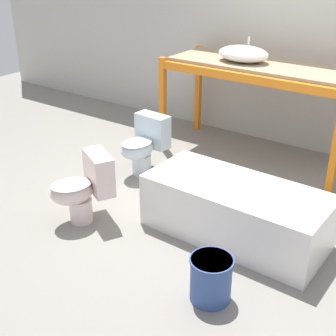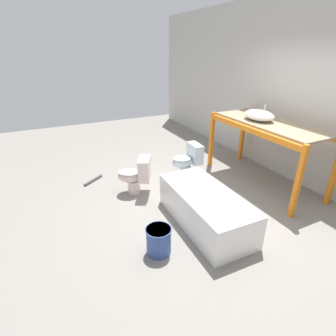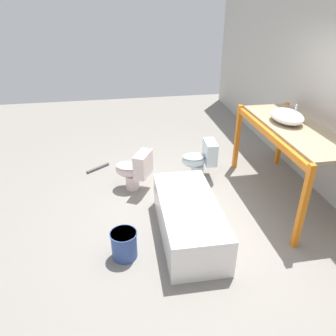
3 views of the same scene
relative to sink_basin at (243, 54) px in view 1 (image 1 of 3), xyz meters
name	(u,v)px [view 1 (image 1 of 3)]	position (x,y,z in m)	size (l,w,h in m)	color
ground_plane	(225,204)	(0.48, -1.15, -1.23)	(12.00, 12.00, 0.00)	gray
warehouse_wall_rear	(312,16)	(0.48, 0.70, 0.37)	(10.80, 0.08, 3.20)	beige
shelving_rack	(260,77)	(0.19, 0.07, -0.25)	(2.20, 0.89, 1.14)	orange
sink_basin	(243,54)	(0.00, 0.00, 0.00)	(0.59, 0.42, 0.26)	white
bathtub_main	(236,207)	(0.82, -1.59, -0.95)	(1.60, 0.74, 0.50)	white
toilet_near	(84,187)	(-0.43, -2.17, -0.88)	(0.57, 0.65, 0.65)	silver
toilet_far	(144,144)	(-0.61, -1.06, -0.88)	(0.40, 0.58, 0.65)	silver
bucket_white	(211,278)	(1.07, -2.42, -1.05)	(0.32, 0.32, 0.35)	#334C8C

